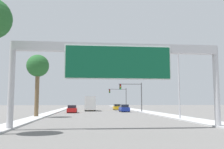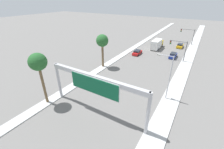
{
  "view_description": "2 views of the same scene",
  "coord_description": "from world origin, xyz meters",
  "px_view_note": "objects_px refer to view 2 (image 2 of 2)",
  "views": [
    {
      "loc": [
        -2.44,
        -1.62,
        2.12
      ],
      "look_at": [
        0.0,
        22.86,
        4.8
      ],
      "focal_mm": 40.0,
      "sensor_mm": 36.0,
      "label": 1
    },
    {
      "loc": [
        11.85,
        3.3,
        16.63
      ],
      "look_at": [
        -1.79,
        25.63,
        3.01
      ],
      "focal_mm": 24.0,
      "sensor_mm": 36.0,
      "label": 2
    }
  ],
  "objects_px": {
    "car_far_left": "(173,55)",
    "car_near_right": "(180,46)",
    "truck_box_primary": "(157,44)",
    "traffic_light_mid_block": "(189,34)",
    "car_far_center": "(137,52)",
    "palm_tree_foreground": "(38,63)",
    "sign_gantry": "(95,84)",
    "palm_tree_background": "(102,42)",
    "traffic_light_near_intersection": "(180,47)",
    "street_lamp_right": "(168,74)"
  },
  "relations": [
    {
      "from": "traffic_light_near_intersection",
      "to": "traffic_light_mid_block",
      "type": "bearing_deg",
      "value": 90.43
    },
    {
      "from": "traffic_light_near_intersection",
      "to": "palm_tree_background",
      "type": "xyz_separation_m",
      "value": [
        -16.19,
        -14.78,
        2.75
      ]
    },
    {
      "from": "car_far_left",
      "to": "truck_box_primary",
      "type": "distance_m",
      "value": 9.5
    },
    {
      "from": "truck_box_primary",
      "to": "palm_tree_foreground",
      "type": "distance_m",
      "value": 41.93
    },
    {
      "from": "traffic_light_mid_block",
      "to": "car_far_left",
      "type": "bearing_deg",
      "value": -94.9
    },
    {
      "from": "car_far_left",
      "to": "street_lamp_right",
      "type": "xyz_separation_m",
      "value": [
        3.0,
        -22.57,
        4.24
      ]
    },
    {
      "from": "palm_tree_background",
      "to": "street_lamp_right",
      "type": "bearing_deg",
      "value": -18.2
    },
    {
      "from": "palm_tree_foreground",
      "to": "street_lamp_right",
      "type": "relative_size",
      "value": 1.1
    },
    {
      "from": "palm_tree_foreground",
      "to": "car_far_left",
      "type": "bearing_deg",
      "value": 67.56
    },
    {
      "from": "sign_gantry",
      "to": "traffic_light_mid_block",
      "type": "bearing_deg",
      "value": 82.28
    },
    {
      "from": "car_far_left",
      "to": "truck_box_primary",
      "type": "bearing_deg",
      "value": 137.75
    },
    {
      "from": "palm_tree_background",
      "to": "traffic_light_near_intersection",
      "type": "bearing_deg",
      "value": 42.39
    },
    {
      "from": "sign_gantry",
      "to": "car_far_left",
      "type": "distance_m",
      "value": 32.91
    },
    {
      "from": "car_far_left",
      "to": "car_near_right",
      "type": "xyz_separation_m",
      "value": [
        0.0,
        11.98,
        -0.02
      ]
    },
    {
      "from": "car_far_center",
      "to": "palm_tree_foreground",
      "type": "xyz_separation_m",
      "value": [
        -3.76,
        -31.4,
        6.83
      ]
    },
    {
      "from": "car_far_center",
      "to": "car_near_right",
      "type": "height_order",
      "value": "car_near_right"
    },
    {
      "from": "car_far_center",
      "to": "palm_tree_foreground",
      "type": "height_order",
      "value": "palm_tree_foreground"
    },
    {
      "from": "car_far_left",
      "to": "car_near_right",
      "type": "height_order",
      "value": "car_far_left"
    },
    {
      "from": "traffic_light_near_intersection",
      "to": "street_lamp_right",
      "type": "bearing_deg",
      "value": -86.35
    },
    {
      "from": "car_near_right",
      "to": "palm_tree_background",
      "type": "relative_size",
      "value": 0.51
    },
    {
      "from": "car_far_left",
      "to": "traffic_light_mid_block",
      "type": "height_order",
      "value": "traffic_light_mid_block"
    },
    {
      "from": "car_near_right",
      "to": "traffic_light_mid_block",
      "type": "height_order",
      "value": "traffic_light_mid_block"
    },
    {
      "from": "palm_tree_background",
      "to": "car_far_center",
      "type": "bearing_deg",
      "value": 73.72
    },
    {
      "from": "truck_box_primary",
      "to": "car_far_left",
      "type": "bearing_deg",
      "value": -42.25
    },
    {
      "from": "truck_box_primary",
      "to": "street_lamp_right",
      "type": "bearing_deg",
      "value": -70.93
    },
    {
      "from": "traffic_light_near_intersection",
      "to": "truck_box_primary",
      "type": "bearing_deg",
      "value": 135.98
    },
    {
      "from": "traffic_light_near_intersection",
      "to": "palm_tree_background",
      "type": "relative_size",
      "value": 0.69
    },
    {
      "from": "car_near_right",
      "to": "street_lamp_right",
      "type": "height_order",
      "value": "street_lamp_right"
    },
    {
      "from": "car_far_left",
      "to": "car_far_center",
      "type": "bearing_deg",
      "value": -163.43
    },
    {
      "from": "sign_gantry",
      "to": "palm_tree_background",
      "type": "xyz_separation_m",
      "value": [
        -9.25,
        15.33,
        1.41
      ]
    },
    {
      "from": "car_far_left",
      "to": "palm_tree_background",
      "type": "bearing_deg",
      "value": -130.76
    },
    {
      "from": "car_near_right",
      "to": "truck_box_primary",
      "type": "height_order",
      "value": "truck_box_primary"
    },
    {
      "from": "traffic_light_mid_block",
      "to": "sign_gantry",
      "type": "bearing_deg",
      "value": -97.72
    },
    {
      "from": "sign_gantry",
      "to": "traffic_light_mid_block",
      "type": "relative_size",
      "value": 2.86
    },
    {
      "from": "sign_gantry",
      "to": "palm_tree_foreground",
      "type": "distance_m",
      "value": 9.56
    },
    {
      "from": "car_far_center",
      "to": "traffic_light_near_intersection",
      "type": "relative_size",
      "value": 0.75
    },
    {
      "from": "palm_tree_foreground",
      "to": "car_far_center",
      "type": "bearing_deg",
      "value": 83.17
    },
    {
      "from": "sign_gantry",
      "to": "traffic_light_mid_block",
      "type": "height_order",
      "value": "sign_gantry"
    },
    {
      "from": "car_near_right",
      "to": "palm_tree_foreground",
      "type": "relative_size",
      "value": 0.48
    },
    {
      "from": "palm_tree_foreground",
      "to": "street_lamp_right",
      "type": "height_order",
      "value": "palm_tree_foreground"
    },
    {
      "from": "sign_gantry",
      "to": "car_near_right",
      "type": "bearing_deg",
      "value": 83.22
    },
    {
      "from": "traffic_light_near_intersection",
      "to": "traffic_light_mid_block",
      "type": "height_order",
      "value": "traffic_light_near_intersection"
    },
    {
      "from": "car_far_left",
      "to": "palm_tree_foreground",
      "type": "height_order",
      "value": "palm_tree_foreground"
    },
    {
      "from": "car_far_center",
      "to": "street_lamp_right",
      "type": "bearing_deg",
      "value": -55.23
    },
    {
      "from": "car_far_left",
      "to": "street_lamp_right",
      "type": "relative_size",
      "value": 0.55
    },
    {
      "from": "truck_box_primary",
      "to": "traffic_light_mid_block",
      "type": "xyz_separation_m",
      "value": [
        8.54,
        11.6,
        2.39
      ]
    },
    {
      "from": "sign_gantry",
      "to": "car_near_right",
      "type": "xyz_separation_m",
      "value": [
        5.25,
        44.13,
        -4.7
      ]
    },
    {
      "from": "car_far_center",
      "to": "car_near_right",
      "type": "distance_m",
      "value": 18.4
    },
    {
      "from": "truck_box_primary",
      "to": "traffic_light_mid_block",
      "type": "bearing_deg",
      "value": 53.65
    },
    {
      "from": "street_lamp_right",
      "to": "car_near_right",
      "type": "bearing_deg",
      "value": 94.96
    }
  ]
}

